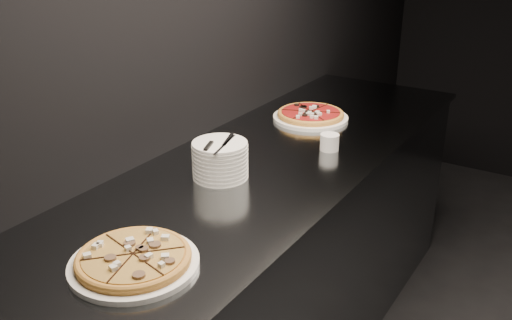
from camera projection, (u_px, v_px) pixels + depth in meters
The scene contains 7 objects.
wall_left at pixel (190, 19), 2.15m from camera, with size 0.02×5.00×2.80m, color black.
counter at pixel (271, 259), 2.34m from camera, with size 0.74×2.44×0.92m.
pizza_mushroom at pixel (134, 260), 1.47m from camera, with size 0.36×0.36×0.04m.
pizza_tomato at pixel (311, 115), 2.55m from camera, with size 0.39×0.39×0.04m.
plate_stack at pixel (220, 160), 1.97m from camera, with size 0.19×0.19×0.13m.
cutlery at pixel (219, 143), 1.93m from camera, with size 0.07×0.20×0.01m.
ramekin at pixel (329, 142), 2.21m from camera, with size 0.07×0.07×0.06m.
Camera 1 is at (-1.12, -1.72, 1.76)m, focal length 40.00 mm.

